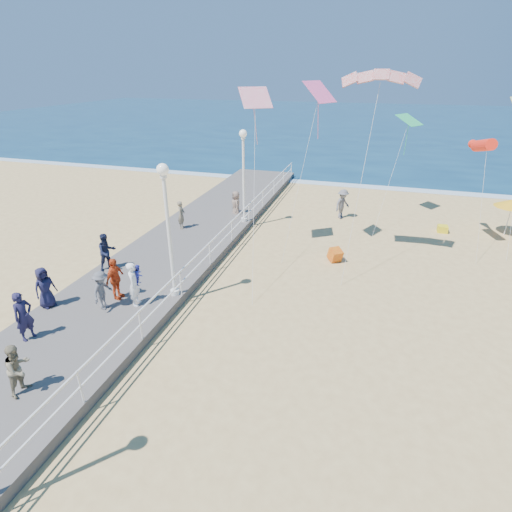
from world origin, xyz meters
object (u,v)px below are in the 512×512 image
(spectator_4, at_px, (45,287))
(box_kite, at_px, (335,256))
(beach_walker_a, at_px, (342,204))
(toddler_held, at_px, (139,274))
(spectator_1, at_px, (18,369))
(spectator_7, at_px, (107,252))
(spectator_3, at_px, (115,279))
(beach_chair_left, at_px, (443,229))
(spectator_0, at_px, (24,316))
(beach_walker_c, at_px, (236,205))
(lamp_post_far, at_px, (243,167))
(lamp_post_mid, at_px, (168,219))
(woman_holding_toddler, at_px, (134,284))
(spectator_6, at_px, (181,215))
(spectator_2, at_px, (102,290))

(spectator_4, relative_size, box_kite, 2.73)
(beach_walker_a, bearing_deg, toddler_held, -173.56)
(spectator_1, bearing_deg, spectator_7, 17.22)
(spectator_3, distance_m, beach_chair_left, 18.42)
(spectator_0, relative_size, beach_walker_c, 0.97)
(lamp_post_far, bearing_deg, spectator_4, -110.75)
(lamp_post_mid, relative_size, beach_walker_a, 2.83)
(spectator_0, bearing_deg, spectator_1, -126.36)
(spectator_4, xyz_separation_m, beach_walker_c, (3.30, 12.47, -0.31))
(spectator_1, xyz_separation_m, spectator_3, (-0.44, 5.18, 0.08))
(spectator_0, distance_m, beach_walker_a, 18.67)
(spectator_0, bearing_deg, woman_holding_toddler, -25.76)
(spectator_4, relative_size, spectator_6, 1.03)
(box_kite, bearing_deg, spectator_2, -174.29)
(spectator_4, distance_m, beach_chair_left, 20.92)
(lamp_post_mid, distance_m, spectator_1, 6.78)
(spectator_1, height_order, spectator_3, spectator_3)
(lamp_post_far, xyz_separation_m, beach_chair_left, (11.42, 2.60, -3.46))
(spectator_6, relative_size, box_kite, 2.66)
(beach_walker_c, bearing_deg, lamp_post_mid, -26.01)
(spectator_3, height_order, spectator_7, spectator_3)
(spectator_2, bearing_deg, spectator_1, -176.04)
(spectator_2, xyz_separation_m, spectator_6, (-0.98, 8.60, 0.02))
(spectator_2, xyz_separation_m, spectator_3, (0.03, 0.80, 0.08))
(woman_holding_toddler, height_order, box_kite, woman_holding_toddler)
(lamp_post_far, height_order, beach_walker_a, lamp_post_far)
(woman_holding_toddler, bearing_deg, beach_walker_a, -40.37)
(spectator_6, distance_m, beach_chair_left, 15.26)
(spectator_3, xyz_separation_m, beach_walker_c, (1.10, 11.18, -0.35))
(spectator_4, bearing_deg, spectator_7, 12.16)
(beach_chair_left, bearing_deg, spectator_7, -145.83)
(lamp_post_far, bearing_deg, spectator_1, -96.06)
(woman_holding_toddler, xyz_separation_m, beach_walker_c, (0.11, 11.37, -0.38))
(lamp_post_far, relative_size, spectator_3, 3.08)
(spectator_2, xyz_separation_m, spectator_4, (-2.18, -0.49, 0.04))
(lamp_post_mid, bearing_deg, toddler_held, -133.22)
(lamp_post_far, bearing_deg, toddler_held, -95.22)
(spectator_6, bearing_deg, lamp_post_far, -65.41)
(spectator_2, bearing_deg, box_kite, -48.65)
(toddler_held, xyz_separation_m, beach_chair_left, (12.33, 12.57, -1.45))
(beach_walker_c, bearing_deg, spectator_2, -36.67)
(spectator_7, height_order, beach_chair_left, spectator_7)
(lamp_post_mid, xyz_separation_m, lamp_post_far, (0.00, 9.00, 0.00))
(spectator_0, distance_m, beach_chair_left, 21.59)
(lamp_post_mid, bearing_deg, spectator_1, -104.71)
(spectator_3, distance_m, spectator_7, 2.82)
(woman_holding_toddler, height_order, spectator_1, woman_holding_toddler)
(woman_holding_toddler, bearing_deg, spectator_2, 106.31)
(lamp_post_far, distance_m, spectator_1, 15.39)
(spectator_3, bearing_deg, spectator_1, -174.04)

